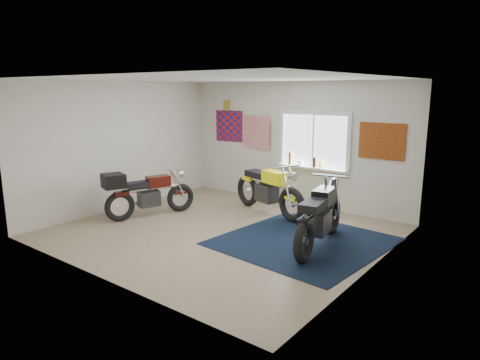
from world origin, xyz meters
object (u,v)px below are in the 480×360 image
Objects in this scene: navy_rug at (303,241)px; black_chrome_bike at (319,218)px; maroon_tourer at (144,193)px; yellow_triumph at (268,191)px.

navy_rug is 1.21× the size of black_chrome_bike.
maroon_tourer is at bearing -167.76° from navy_rug.
yellow_triumph reaches higher than navy_rug.
yellow_triumph is 2.08m from black_chrome_bike.
yellow_triumph is 1.12× the size of maroon_tourer.
maroon_tourer is (-3.55, -0.65, 0.02)m from black_chrome_bike.
black_chrome_bike reaches higher than maroon_tourer.
maroon_tourer is (-1.80, -1.77, 0.02)m from yellow_triumph.
black_chrome_bike is at bearing -15.06° from yellow_triumph.
navy_rug is 1.40× the size of maroon_tourer.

